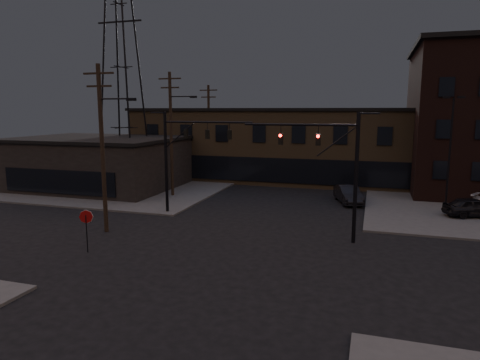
# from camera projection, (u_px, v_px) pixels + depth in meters

# --- Properties ---
(ground) EXTENTS (140.00, 140.00, 0.00)m
(ground) POSITION_uv_depth(u_px,v_px,m) (230.00, 255.00, 24.12)
(ground) COLOR black
(ground) RESTS_ON ground
(sidewalk_nw) EXTENTS (30.00, 30.00, 0.15)m
(sidewalk_nw) POSITION_uv_depth(u_px,v_px,m) (116.00, 178.00, 51.32)
(sidewalk_nw) COLOR #474744
(sidewalk_nw) RESTS_ON ground
(building_row) EXTENTS (40.00, 12.00, 8.00)m
(building_row) POSITION_uv_depth(u_px,v_px,m) (307.00, 145.00, 49.84)
(building_row) COLOR brown
(building_row) RESTS_ON ground
(building_left) EXTENTS (16.00, 12.00, 5.00)m
(building_left) POSITION_uv_depth(u_px,v_px,m) (98.00, 164.00, 44.69)
(building_left) COLOR black
(building_left) RESTS_ON ground
(traffic_signal_near) EXTENTS (7.12, 0.24, 8.00)m
(traffic_signal_near) POSITION_uv_depth(u_px,v_px,m) (337.00, 163.00, 25.98)
(traffic_signal_near) COLOR black
(traffic_signal_near) RESTS_ON ground
(traffic_signal_far) EXTENTS (7.12, 0.24, 8.00)m
(traffic_signal_far) POSITION_uv_depth(u_px,v_px,m) (181.00, 151.00, 32.83)
(traffic_signal_far) COLOR black
(traffic_signal_far) RESTS_ON ground
(stop_sign) EXTENTS (0.72, 0.33, 2.48)m
(stop_sign) POSITION_uv_depth(u_px,v_px,m) (86.00, 221.00, 24.32)
(stop_sign) COLOR black
(stop_sign) RESTS_ON ground
(utility_pole_near) EXTENTS (3.70, 0.28, 11.00)m
(utility_pole_near) POSITION_uv_depth(u_px,v_px,m) (103.00, 145.00, 27.84)
(utility_pole_near) COLOR black
(utility_pole_near) RESTS_ON ground
(utility_pole_mid) EXTENTS (3.70, 0.28, 11.50)m
(utility_pole_mid) POSITION_uv_depth(u_px,v_px,m) (172.00, 132.00, 39.40)
(utility_pole_mid) COLOR black
(utility_pole_mid) RESTS_ON ground
(utility_pole_far) EXTENTS (2.20, 0.28, 11.00)m
(utility_pole_far) POSITION_uv_depth(u_px,v_px,m) (209.00, 130.00, 51.06)
(utility_pole_far) COLOR black
(utility_pole_far) RESTS_ON ground
(transmission_tower) EXTENTS (7.00, 7.00, 25.00)m
(transmission_tower) POSITION_uv_depth(u_px,v_px,m) (121.00, 67.00, 44.36)
(transmission_tower) COLOR black
(transmission_tower) RESTS_ON ground
(lot_light_a) EXTENTS (1.50, 0.28, 9.14)m
(lot_light_a) POSITION_uv_depth(u_px,v_px,m) (450.00, 144.00, 32.57)
(lot_light_a) COLOR black
(lot_light_a) RESTS_ON ground
(parked_car_lot_a) EXTENTS (4.64, 2.97, 1.47)m
(parked_car_lot_a) POSITION_uv_depth(u_px,v_px,m) (474.00, 207.00, 32.09)
(parked_car_lot_a) COLOR black
(parked_car_lot_a) RESTS_ON sidewalk_ne
(car_crossing) EXTENTS (3.03, 4.96, 1.54)m
(car_crossing) POSITION_uv_depth(u_px,v_px,m) (348.00, 194.00, 37.57)
(car_crossing) COLOR black
(car_crossing) RESTS_ON ground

